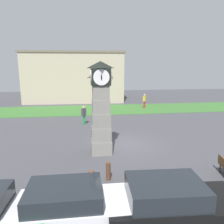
{
  "coord_description": "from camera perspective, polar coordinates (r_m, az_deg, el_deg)",
  "views": [
    {
      "loc": [
        -2.73,
        -13.7,
        5.2
      ],
      "look_at": [
        -0.68,
        1.55,
        1.95
      ],
      "focal_mm": 35.0,
      "sensor_mm": 36.0,
      "label": 1
    }
  ],
  "objects": [
    {
      "name": "grass_verge_far",
      "position": [
        26.72,
        1.03,
        0.74
      ],
      "size": [
        39.96,
        6.18,
        0.04
      ],
      "primitive_type": "cube",
      "color": "#386B2D",
      "rests_on": "ground_plane"
    },
    {
      "name": "bollard_mid_row",
      "position": [
        10.44,
        -0.98,
        -15.04
      ],
      "size": [
        0.22,
        0.22,
        0.93
      ],
      "color": "brown",
      "rests_on": "ground_plane"
    },
    {
      "name": "car_by_building",
      "position": [
        8.08,
        15.28,
        -21.76
      ],
      "size": [
        4.59,
        2.24,
        1.52
      ],
      "color": "black",
      "rests_on": "ground_plane"
    },
    {
      "name": "car_near_tower",
      "position": [
        7.83,
        -10.31,
        -22.95
      ],
      "size": [
        4.35,
        1.97,
        1.46
      ],
      "color": "silver",
      "rests_on": "ground_plane"
    },
    {
      "name": "pedestrian_near_bench",
      "position": [
        19.78,
        -7.4,
        -0.51
      ],
      "size": [
        0.46,
        0.45,
        1.7
      ],
      "color": "#338C4C",
      "rests_on": "ground_plane"
    },
    {
      "name": "pedestrian_crossing_lot",
      "position": [
        27.64,
        8.47,
        3.1
      ],
      "size": [
        0.45,
        0.46,
        1.77
      ],
      "color": "red",
      "rests_on": "ground_plane"
    },
    {
      "name": "bollard_near_tower",
      "position": [
        9.41,
        -5.35,
        -17.79
      ],
      "size": [
        0.3,
        0.3,
        1.08
      ],
      "color": "brown",
      "rests_on": "ground_plane"
    },
    {
      "name": "warehouse_blue_far",
      "position": [
        33.92,
        -9.71,
        9.12
      ],
      "size": [
        14.74,
        7.7,
        7.26
      ],
      "color": "#B7A88E",
      "rests_on": "ground_plane"
    },
    {
      "name": "clock_tower",
      "position": [
        12.88,
        -2.92,
        0.47
      ],
      "size": [
        1.47,
        1.45,
        5.48
      ],
      "color": "gray",
      "rests_on": "ground_plane"
    },
    {
      "name": "ground_plane",
      "position": [
        14.91,
        3.42,
        -8.53
      ],
      "size": [
        66.61,
        66.61,
        0.0
      ],
      "primitive_type": "plane",
      "color": "#424247"
    }
  ]
}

